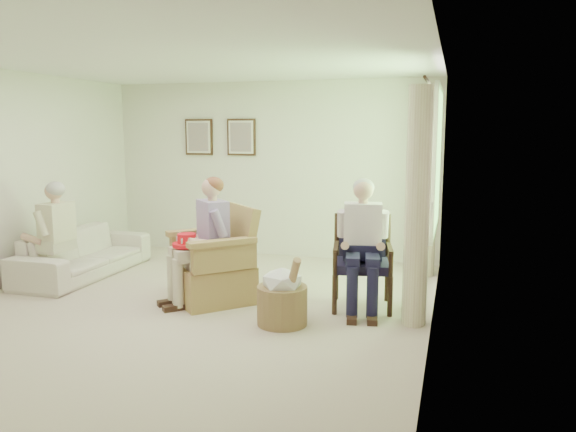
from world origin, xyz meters
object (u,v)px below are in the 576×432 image
object	(u,v)px
person_sofa	(52,229)
red_hat	(187,242)
person_wicker	(208,232)
hatbox	(282,296)
person_dark	(362,236)
sofa	(84,253)
wood_armchair	(364,258)
wicker_armchair	(214,270)

from	to	relation	value
person_sofa	red_hat	world-z (taller)	person_sofa
person_wicker	hatbox	world-z (taller)	person_wicker
hatbox	person_dark	bearing A→B (deg)	45.89
person_dark	red_hat	xyz separation A→B (m)	(-1.82, -0.39, -0.09)
sofa	red_hat	world-z (taller)	red_hat
sofa	person_dark	world-z (taller)	person_dark
sofa	person_dark	bearing A→B (deg)	-95.87
person_dark	person_sofa	xyz separation A→B (m)	(-3.71, -0.19, -0.08)
wood_armchair	sofa	size ratio (longest dim) A/B	0.47
wicker_armchair	person_sofa	bearing A→B (deg)	-133.33
person_wicker	sofa	bearing A→B (deg)	-152.50
red_hat	person_wicker	bearing A→B (deg)	35.27
hatbox	wicker_armchair	bearing A→B (deg)	150.47
person_sofa	red_hat	size ratio (longest dim) A/B	4.04
person_dark	person_sofa	distance (m)	3.71
wood_armchair	person_wicker	size ratio (longest dim) A/B	0.70
person_wicker	red_hat	world-z (taller)	person_wicker
sofa	person_wicker	size ratio (longest dim) A/B	1.48
person_dark	wicker_armchair	bearing A→B (deg)	174.23
wood_armchair	person_dark	xyz separation A→B (m)	(0.00, -0.16, 0.27)
sofa	person_sofa	world-z (taller)	person_sofa
person_sofa	hatbox	bearing A→B (deg)	81.84
person_wicker	person_dark	bearing A→B (deg)	54.00
wicker_armchair	person_sofa	xyz separation A→B (m)	(-2.08, -0.07, 0.37)
hatbox	red_hat	bearing A→B (deg)	166.27
person_wicker	hatbox	distance (m)	1.18
person_wicker	red_hat	distance (m)	0.24
wood_armchair	red_hat	distance (m)	1.91
person_sofa	sofa	bearing A→B (deg)	-179.14
wicker_armchair	person_sofa	size ratio (longest dim) A/B	0.84
red_hat	sofa	bearing A→B (deg)	157.72
person_dark	red_hat	world-z (taller)	person_dark
sofa	person_dark	xyz separation A→B (m)	(3.71, -0.38, 0.50)
hatbox	wood_armchair	bearing A→B (deg)	51.82
wood_armchair	red_hat	world-z (taller)	wood_armchair
hatbox	person_wicker	bearing A→B (deg)	157.07
wood_armchair	hatbox	distance (m)	1.09
wood_armchair	wicker_armchair	bearing A→B (deg)	179.69
red_hat	hatbox	size ratio (longest dim) A/B	0.43
wicker_armchair	person_wicker	size ratio (longest dim) A/B	0.78
wood_armchair	person_dark	bearing A→B (deg)	-100.15
wood_armchair	person_wicker	world-z (taller)	person_wicker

